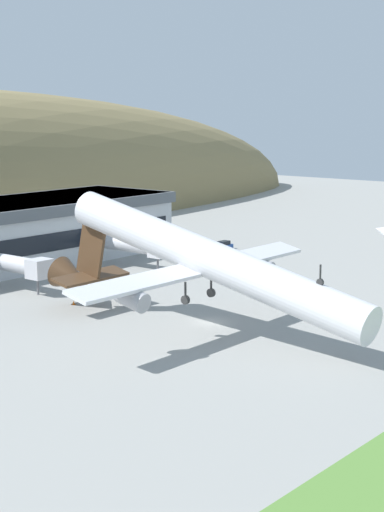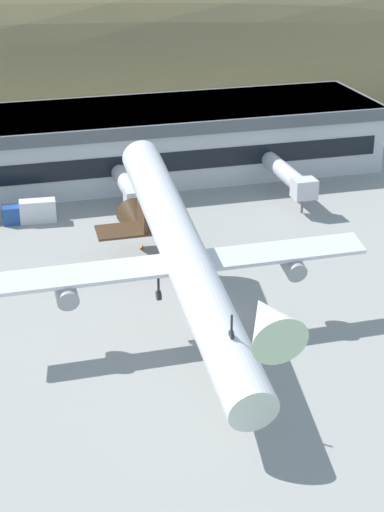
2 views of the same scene
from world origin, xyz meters
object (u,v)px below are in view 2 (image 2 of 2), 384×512
at_px(jetway_1, 130,189).
at_px(jetway_2, 290,176).
at_px(cargo_airplane, 184,259).
at_px(terminal_building, 96,141).
at_px(fuel_truck, 30,212).
at_px(traffic_cone_0, 143,247).

distance_m(jetway_1, jetway_2, 24.61).
relative_size(jetway_2, cargo_airplane, 0.30).
distance_m(jetway_1, cargo_airplane, 37.80).
bearing_deg(cargo_airplane, jetway_1, 87.00).
bearing_deg(cargo_airplane, terminal_building, 89.78).
bearing_deg(fuel_truck, jetway_2, -2.90).
xyz_separation_m(jetway_2, cargo_airplane, (-26.55, -36.25, 5.13)).
distance_m(jetway_2, fuel_truck, 39.24).
height_order(terminal_building, cargo_airplane, cargo_airplane).
bearing_deg(cargo_airplane, jetway_2, 53.79).
distance_m(fuel_truck, traffic_cone_0, 19.34).
bearing_deg(fuel_truck, terminal_building, 53.21).
xyz_separation_m(cargo_airplane, fuel_truck, (-12.56, 38.23, -7.59)).
bearing_deg(jetway_2, jetway_1, 177.32).
height_order(fuel_truck, traffic_cone_0, fuel_truck).
bearing_deg(traffic_cone_0, jetway_1, 85.07).
xyz_separation_m(terminal_building, fuel_truck, (-12.78, -17.08, -4.75)).
height_order(jetway_1, jetway_2, same).
relative_size(terminal_building, traffic_cone_0, 162.93).
bearing_deg(jetway_1, terminal_building, 95.58).
distance_m(terminal_building, traffic_cone_0, 31.55).
relative_size(cargo_airplane, fuel_truck, 7.01).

